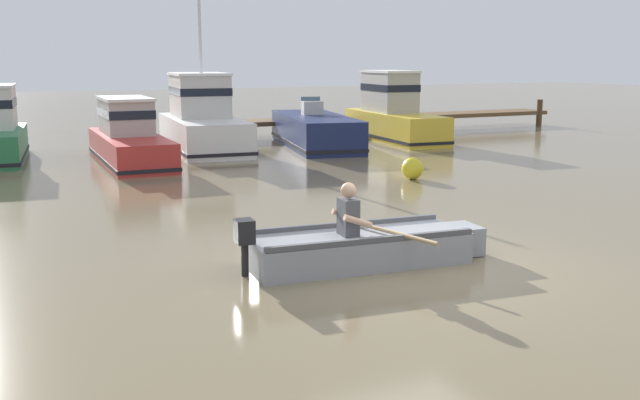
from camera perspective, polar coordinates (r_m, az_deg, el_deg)
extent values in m
plane|color=#7A6B4C|center=(10.46, 7.68, -5.08)|extent=(120.00, 120.00, 0.00)
cube|color=brown|center=(29.36, 5.42, 6.46)|extent=(15.09, 1.50, 0.16)
cylinder|color=#4D3924|center=(25.72, -7.57, 5.61)|extent=(0.24, 0.24, 0.99)
cylinder|color=#4D3924|center=(28.77, 6.14, 6.17)|extent=(0.24, 0.24, 0.95)
cylinder|color=#4D3924|center=(33.09, 16.78, 6.56)|extent=(0.24, 0.24, 1.13)
cube|color=gray|center=(10.38, 2.97, -3.87)|extent=(3.19, 1.39, 0.44)
cube|color=gray|center=(11.16, 11.16, -3.00)|extent=(0.45, 0.64, 0.42)
cube|color=#4D4E51|center=(10.78, 1.91, -1.93)|extent=(3.03, 0.36, 0.08)
cube|color=#4D4E51|center=(9.87, 4.16, -3.17)|extent=(3.03, 0.36, 0.08)
cube|color=#A0A2A8|center=(10.30, 2.47, -2.95)|extent=(0.37, 1.03, 0.06)
cylinder|color=black|center=(9.85, -5.90, -4.43)|extent=(0.11, 0.11, 0.54)
cube|color=black|center=(9.76, -5.94, -2.45)|extent=(0.27, 0.30, 0.32)
cube|color=#4C4C51|center=(10.21, 2.22, -1.34)|extent=(0.25, 0.36, 0.52)
sphere|color=tan|center=(10.14, 2.24, 0.76)|extent=(0.22, 0.22, 0.22)
cylinder|color=tan|center=(10.43, 2.01, -1.18)|extent=(0.43, 0.13, 0.23)
cylinder|color=tan|center=(10.04, 2.97, -1.68)|extent=(0.43, 0.13, 0.23)
cylinder|color=tan|center=(10.32, 5.10, -2.38)|extent=(0.50, 1.96, 0.06)
cube|color=#B72D28|center=(21.14, -14.62, 3.89)|extent=(1.74, 5.55, 0.78)
cube|color=black|center=(21.17, -14.59, 3.22)|extent=(1.78, 5.59, 0.10)
cube|color=#B2ADA3|center=(21.54, -14.95, 6.31)|extent=(1.30, 2.35, 0.95)
cube|color=black|center=(21.53, -14.97, 6.62)|extent=(1.33, 2.38, 0.24)
cube|color=white|center=(21.51, -15.02, 7.67)|extent=(1.36, 2.47, 0.08)
cube|color=white|center=(23.46, -9.08, 5.11)|extent=(2.55, 5.58, 1.03)
cube|color=black|center=(23.50, -9.05, 4.29)|extent=(2.59, 5.62, 0.10)
cube|color=beige|center=(23.85, -9.40, 8.02)|extent=(1.80, 2.41, 1.32)
cube|color=black|center=(23.84, -9.41, 8.42)|extent=(1.83, 2.45, 0.24)
cube|color=white|center=(23.82, -9.45, 9.70)|extent=(1.89, 2.53, 0.08)
cylinder|color=silver|center=(23.47, -9.33, 11.00)|extent=(0.10, 0.10, 3.79)
cube|color=#19234C|center=(24.19, -0.38, 5.41)|extent=(3.07, 6.06, 1.03)
cube|color=black|center=(24.22, -0.38, 4.63)|extent=(3.12, 6.10, 0.10)
cube|color=beige|center=(24.55, -0.62, 7.22)|extent=(0.75, 0.63, 0.44)
cube|color=slate|center=(24.79, -0.76, 7.67)|extent=(0.65, 0.18, 0.36)
cube|color=gold|center=(26.17, 5.88, 5.74)|extent=(2.11, 5.54, 0.99)
cube|color=black|center=(26.20, 5.87, 5.04)|extent=(2.15, 5.58, 0.10)
cube|color=#B2ADA3|center=(26.52, 5.47, 8.38)|extent=(1.46, 2.38, 1.39)
cube|color=black|center=(26.52, 5.47, 8.76)|extent=(1.49, 2.41, 0.24)
cube|color=white|center=(26.50, 5.49, 9.97)|extent=(1.53, 2.50, 0.08)
sphere|color=yellow|center=(17.76, 7.25, 2.47)|extent=(0.53, 0.53, 0.53)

